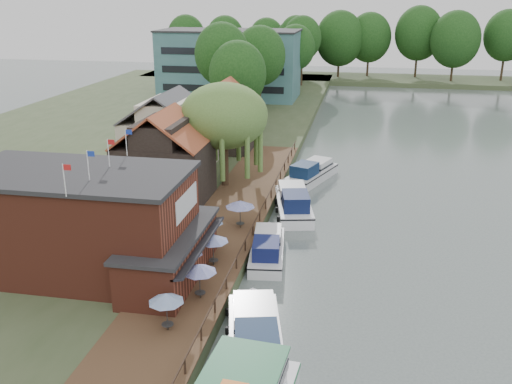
# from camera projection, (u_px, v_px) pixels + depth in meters

# --- Properties ---
(ground) EXTENTS (260.00, 260.00, 0.00)m
(ground) POSITION_uv_depth(u_px,v_px,m) (310.00, 296.00, 38.73)
(ground) COLOR #4D5957
(ground) RESTS_ON ground
(land_bank) EXTENTS (50.00, 140.00, 1.00)m
(land_bank) POSITION_uv_depth(u_px,v_px,m) (112.00, 143.00, 76.33)
(land_bank) COLOR #384728
(land_bank) RESTS_ON ground
(quay_deck) EXTENTS (6.00, 50.00, 0.10)m
(quay_deck) POSITION_uv_depth(u_px,v_px,m) (229.00, 219.00, 49.07)
(quay_deck) COLOR #47301E
(quay_deck) RESTS_ON land_bank
(quay_rail) EXTENTS (0.20, 49.00, 1.00)m
(quay_rail) POSITION_uv_depth(u_px,v_px,m) (261.00, 215.00, 48.91)
(quay_rail) COLOR black
(quay_rail) RESTS_ON land_bank
(pub) EXTENTS (20.00, 11.00, 7.30)m
(pub) POSITION_uv_depth(u_px,v_px,m) (105.00, 224.00, 38.75)
(pub) COLOR maroon
(pub) RESTS_ON land_bank
(hotel_block) EXTENTS (25.40, 12.40, 12.30)m
(hotel_block) POSITION_uv_depth(u_px,v_px,m) (230.00, 64.00, 105.18)
(hotel_block) COLOR #38666B
(hotel_block) RESTS_ON land_bank
(cottage_a) EXTENTS (8.60, 7.60, 8.50)m
(cottage_a) POSITION_uv_depth(u_px,v_px,m) (164.00, 156.00, 52.63)
(cottage_a) COLOR black
(cottage_a) RESTS_ON land_bank
(cottage_b) EXTENTS (9.60, 8.60, 8.50)m
(cottage_b) POSITION_uv_depth(u_px,v_px,m) (169.00, 130.00, 62.44)
(cottage_b) COLOR beige
(cottage_b) RESTS_ON land_bank
(cottage_c) EXTENTS (7.60, 7.60, 8.50)m
(cottage_c) POSITION_uv_depth(u_px,v_px,m) (224.00, 116.00, 70.08)
(cottage_c) COLOR black
(cottage_c) RESTS_ON land_bank
(willow) EXTENTS (8.60, 8.60, 10.43)m
(willow) POSITION_uv_depth(u_px,v_px,m) (225.00, 135.00, 56.16)
(willow) COLOR #476B2D
(willow) RESTS_ON land_bank
(umbrella_0) EXTENTS (2.07, 2.07, 2.38)m
(umbrella_0) POSITION_uv_depth(u_px,v_px,m) (167.00, 312.00, 32.51)
(umbrella_0) COLOR navy
(umbrella_0) RESTS_ON quay_deck
(umbrella_1) EXTENTS (2.24, 2.24, 2.38)m
(umbrella_1) POSITION_uv_depth(u_px,v_px,m) (200.00, 281.00, 35.97)
(umbrella_1) COLOR navy
(umbrella_1) RESTS_ON quay_deck
(umbrella_2) EXTENTS (2.03, 2.03, 2.38)m
(umbrella_2) POSITION_uv_depth(u_px,v_px,m) (188.00, 262.00, 38.46)
(umbrella_2) COLOR navy
(umbrella_2) RESTS_ON quay_deck
(umbrella_3) EXTENTS (2.22, 2.22, 2.38)m
(umbrella_3) POSITION_uv_depth(u_px,v_px,m) (213.00, 250.00, 40.39)
(umbrella_3) COLOR navy
(umbrella_3) RESTS_ON quay_deck
(umbrella_4) EXTENTS (2.20, 2.20, 2.38)m
(umbrella_4) POSITION_uv_depth(u_px,v_px,m) (209.00, 231.00, 43.58)
(umbrella_4) COLOR #1A4694
(umbrella_4) RESTS_ON quay_deck
(umbrella_5) EXTENTS (2.45, 2.45, 2.38)m
(umbrella_5) POSITION_uv_depth(u_px,v_px,m) (240.00, 214.00, 46.88)
(umbrella_5) COLOR navy
(umbrella_5) RESTS_ON quay_deck
(cruiser_0) EXTENTS (5.70, 10.95, 2.56)m
(cruiser_0) POSITION_uv_depth(u_px,v_px,m) (256.00, 333.00, 32.30)
(cruiser_0) COLOR white
(cruiser_0) RESTS_ON ground
(cruiser_1) EXTENTS (3.95, 9.25, 2.14)m
(cruiser_1) POSITION_uv_depth(u_px,v_px,m) (267.00, 245.00, 44.03)
(cruiser_1) COLOR silver
(cruiser_1) RESTS_ON ground
(cruiser_2) EXTENTS (5.48, 10.84, 2.53)m
(cruiser_2) POSITION_uv_depth(u_px,v_px,m) (294.00, 199.00, 53.18)
(cruiser_2) COLOR white
(cruiser_2) RESTS_ON ground
(cruiser_3) EXTENTS (6.24, 10.21, 2.35)m
(cruiser_3) POSITION_uv_depth(u_px,v_px,m) (312.00, 170.00, 62.33)
(cruiser_3) COLOR silver
(cruiser_3) RESTS_ON ground
(bank_tree_0) EXTENTS (8.01, 8.01, 12.51)m
(bank_tree_0) POSITION_uv_depth(u_px,v_px,m) (238.00, 86.00, 79.50)
(bank_tree_0) COLOR #143811
(bank_tree_0) RESTS_ON land_bank
(bank_tree_1) EXTENTS (8.09, 8.09, 14.63)m
(bank_tree_1) POSITION_uv_depth(u_px,v_px,m) (222.00, 72.00, 84.93)
(bank_tree_1) COLOR #143811
(bank_tree_1) RESTS_ON land_bank
(bank_tree_2) EXTENTS (8.39, 8.39, 13.76)m
(bank_tree_2) POSITION_uv_depth(u_px,v_px,m) (260.00, 69.00, 92.62)
(bank_tree_2) COLOR #143811
(bank_tree_2) RESTS_ON land_bank
(bank_tree_3) EXTENTS (7.60, 7.60, 13.02)m
(bank_tree_3) POSITION_uv_depth(u_px,v_px,m) (295.00, 59.00, 110.03)
(bank_tree_3) COLOR #143811
(bank_tree_3) RESTS_ON land_bank
(bank_tree_4) EXTENTS (7.96, 7.96, 14.29)m
(bank_tree_4) POSITION_uv_depth(u_px,v_px,m) (302.00, 51.00, 118.54)
(bank_tree_4) COLOR #143811
(bank_tree_4) RESTS_ON land_bank
(bank_tree_5) EXTENTS (6.98, 6.98, 14.07)m
(bank_tree_5) POSITION_uv_depth(u_px,v_px,m) (295.00, 48.00, 124.84)
(bank_tree_5) COLOR #143811
(bank_tree_5) RESTS_ON land_bank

